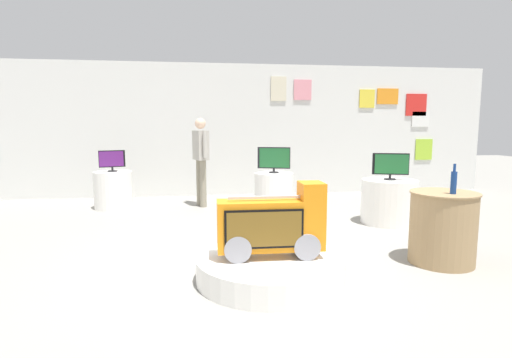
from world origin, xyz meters
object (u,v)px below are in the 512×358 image
Objects in this scene: display_pedestal_left_rear at (113,190)px; tv_on_left_rear at (112,160)px; shopper_browsing_near_truck at (201,155)px; tv_on_right_rear at (391,165)px; bottle_on_side_table at (454,182)px; novelty_firetruck_tv at (272,227)px; side_table_round at (443,227)px; display_pedestal_center_rear at (274,192)px; main_display_pedestal at (270,268)px; tv_on_center_rear at (274,159)px; display_pedestal_right_rear at (389,201)px.

tv_on_left_rear is at bearing -106.99° from display_pedestal_left_rear.
display_pedestal_left_rear is 0.41× the size of shopper_browsing_near_truck.
bottle_on_side_table is at bearing -97.69° from tv_on_right_rear.
novelty_firetruck_tv is 1.95m from side_table_round.
novelty_firetruck_tv is at bearing -100.54° from display_pedestal_center_rear.
shopper_browsing_near_truck is (-0.66, 3.82, 0.85)m from main_display_pedestal.
novelty_firetruck_tv is at bearing -173.03° from side_table_round.
main_display_pedestal is 1.99m from side_table_round.
bottle_on_side_table reaches higher than tv_on_right_rear.
novelty_firetruck_tv is at bearing -176.60° from bottle_on_side_table.
tv_on_left_rear is 5.64m from bottle_on_side_table.
novelty_firetruck_tv is 3.24× the size of bottle_on_side_table.
bottle_on_side_table reaches higher than display_pedestal_center_rear.
tv_on_center_rear is 0.34× the size of shopper_browsing_near_truck.
display_pedestal_left_rear is 1.72m from shopper_browsing_near_truck.
tv_on_center_rear is 2.07m from display_pedestal_right_rear.
main_display_pedestal is 3.38m from tv_on_center_rear.
shopper_browsing_near_truck reaches higher than tv_on_right_rear.
shopper_browsing_near_truck is (-2.89, 1.76, 0.63)m from display_pedestal_right_rear.
tv_on_left_rear is 0.80× the size of tv_on_center_rear.
tv_on_right_rear reaches higher than side_table_round.
main_display_pedestal is 1.40× the size of novelty_firetruck_tv.
shopper_browsing_near_truck is at bearing 125.25° from bottle_on_side_table.
tv_on_right_rear is 1.97m from bottle_on_side_table.
tv_on_center_rear reaches higher than tv_on_left_rear.
novelty_firetruck_tv reaches higher than display_pedestal_right_rear.
shopper_browsing_near_truck reaches higher than tv_on_left_rear.
tv_on_left_rear is at bearing 168.09° from tv_on_center_rear.
display_pedestal_center_rear is at bearing 113.94° from side_table_round.
display_pedestal_right_rear is (2.21, 2.07, -0.19)m from novelty_firetruck_tv.
shopper_browsing_near_truck is at bearing 155.10° from display_pedestal_center_rear.
tv_on_right_rear is (2.21, 2.07, 0.38)m from novelty_firetruck_tv.
novelty_firetruck_tv is 3.30m from display_pedestal_center_rear.
display_pedestal_right_rear is at bearing -21.49° from tv_on_left_rear.
shopper_browsing_near_truck is at bearing 154.96° from tv_on_center_rear.
side_table_round is at bearing 96.81° from bottle_on_side_table.
main_display_pedestal is 2.10× the size of display_pedestal_center_rear.
side_table_round is at bearing -66.05° from tv_on_center_rear.
display_pedestal_right_rear is at bearing 81.43° from side_table_round.
tv_on_left_rear is at bearing 179.61° from shopper_browsing_near_truck.
bottle_on_side_table is (4.23, -3.72, 0.02)m from tv_on_left_rear.
display_pedestal_center_rear is 0.82× the size of display_pedestal_right_rear.
tv_on_right_rear reaches higher than display_pedestal_right_rear.
tv_on_left_rear is 4.83m from tv_on_right_rear.
main_display_pedestal is 2.13× the size of display_pedestal_left_rear.
display_pedestal_left_rear is 4.86m from tv_on_right_rear.
tv_on_center_rear reaches higher than main_display_pedestal.
side_table_round is (-0.28, -1.83, -0.50)m from tv_on_right_rear.
display_pedestal_left_rear is (-2.28, 3.84, -0.19)m from novelty_firetruck_tv.
bottle_on_side_table reaches higher than tv_on_left_rear.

